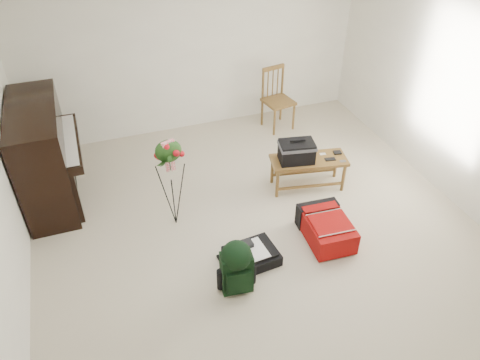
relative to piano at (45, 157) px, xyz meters
name	(u,v)px	position (x,y,z in m)	size (l,w,h in m)	color
floor	(262,238)	(2.19, -1.60, -0.60)	(5.00, 5.50, 0.01)	beige
ceiling	(271,18)	(2.19, -1.60, 1.90)	(5.00, 5.50, 0.01)	white
wall_back	(193,48)	(2.19, 1.15, 0.65)	(5.00, 0.04, 2.50)	white
wall_right	(471,106)	(4.69, -1.60, 0.65)	(0.04, 5.50, 2.50)	white
piano	(45,157)	(0.00, 0.00, 0.00)	(0.71, 1.50, 1.25)	black
bench	(301,155)	(2.97, -0.89, -0.08)	(1.01, 0.55, 0.74)	brown
dining_chair	(278,99)	(3.34, 0.69, -0.14)	(0.48, 0.48, 0.95)	brown
red_suitcase	(324,225)	(2.86, -1.79, -0.44)	(0.51, 0.72, 0.30)	#A5070C
black_duffel	(252,255)	(1.95, -1.88, -0.52)	(0.57, 0.48, 0.22)	black
green_backpack	(237,265)	(1.67, -2.19, -0.26)	(0.33, 0.30, 0.61)	black
flower_stand	(172,184)	(1.32, -1.01, -0.02)	(0.47, 0.47, 1.18)	black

